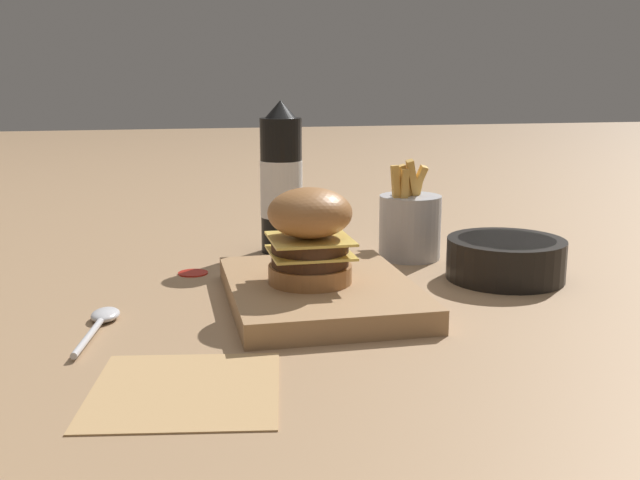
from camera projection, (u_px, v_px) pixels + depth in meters
name	position (u px, v px, depth m)	size (l,w,h in m)	color
ground_plane	(360.00, 305.00, 0.89)	(6.00, 6.00, 0.00)	#9E7A56
serving_board	(320.00, 292.00, 0.90)	(0.28, 0.22, 0.03)	#A37A51
burger	(310.00, 235.00, 0.88)	(0.10, 0.10, 0.11)	#9E6638
ketchup_bottle	(281.00, 183.00, 1.14)	(0.06, 0.06, 0.23)	black
fries_basket	(410.00, 224.00, 1.11)	(0.09, 0.09, 0.15)	#B7B7BC
side_bowl	(506.00, 258.00, 1.00)	(0.16, 0.16, 0.05)	black
spoon	(102.00, 319.00, 0.82)	(0.15, 0.04, 0.01)	silver
ketchup_puddle	(193.00, 272.00, 1.03)	(0.04, 0.04, 0.00)	#B21E14
parchment_square	(185.00, 389.00, 0.65)	(0.19, 0.19, 0.00)	tan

